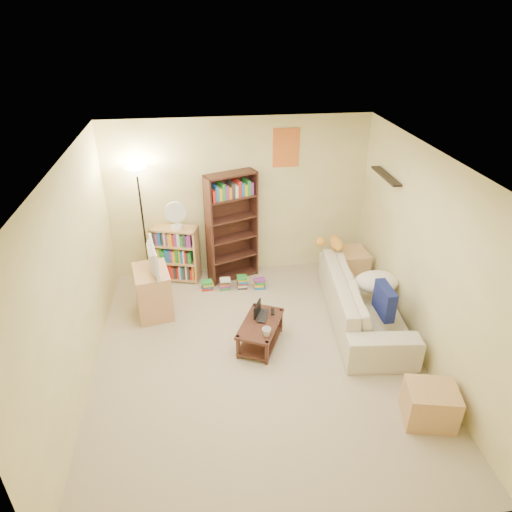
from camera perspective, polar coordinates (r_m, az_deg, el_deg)
The scene contains 19 objects.
room at distance 4.94m, azimuth 0.37°, elevation 1.72°, with size 4.50×4.54×2.52m.
sofa at distance 6.47m, azimuth 13.31°, elevation -5.23°, with size 1.12×2.36×0.67m, color beige.
navy_pillow at distance 5.95m, azimuth 15.77°, elevation -5.39°, with size 0.44×0.13×0.39m, color navy.
cream_blanket at distance 6.43m, azimuth 14.84°, elevation -3.13°, with size 0.61×0.44×0.26m, color silver.
tabby_cat at distance 6.93m, azimuth 9.64°, elevation 1.64°, with size 0.53×0.23×0.18m.
coffee_table at distance 5.93m, azimuth 0.55°, elevation -9.35°, with size 0.72×0.89×0.35m.
laptop at distance 5.93m, azimuth 1.22°, elevation -7.55°, with size 0.27×0.34×0.02m, color black.
laptop_screen at distance 5.90m, azimuth 0.17°, elevation -6.64°, with size 0.01×0.26×0.17m, color white.
mug at distance 5.61m, azimuth 1.33°, elevation -9.47°, with size 0.14×0.14×0.10m, color silver.
tv_remote at distance 6.02m, azimuth 2.07°, elevation -6.96°, with size 0.04×0.14×0.02m, color black.
tv_stand at distance 6.59m, azimuth -12.73°, elevation -4.38°, with size 0.46×0.64×0.69m, color tan.
television at distance 6.31m, azimuth -13.26°, elevation -0.24°, with size 0.22×0.70×0.40m, color black.
tall_bookshelf at distance 7.02m, azimuth -3.03°, elevation 3.89°, with size 0.83×0.53×1.74m.
short_bookshelf at distance 7.27m, azimuth -9.96°, elevation 0.27°, with size 0.76×0.46×0.91m.
desk_fan at distance 6.93m, azimuth -10.03°, elevation 5.11°, with size 0.32×0.18×0.44m.
floor_lamp at distance 6.85m, azimuth -14.38°, elevation 7.63°, with size 0.32×0.32×1.88m.
side_table at distance 7.27m, azimuth 11.57°, elevation -1.41°, with size 0.50×0.50×0.57m, color tan.
end_cabinet at distance 5.33m, azimuth 20.93°, elevation -16.95°, with size 0.51×0.43×0.43m, color tan.
book_stacks at distance 7.10m, azimuth -2.70°, elevation -3.43°, with size 0.98×0.20×0.21m.
Camera 1 is at (-0.61, -4.35, 3.87)m, focal length 32.00 mm.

